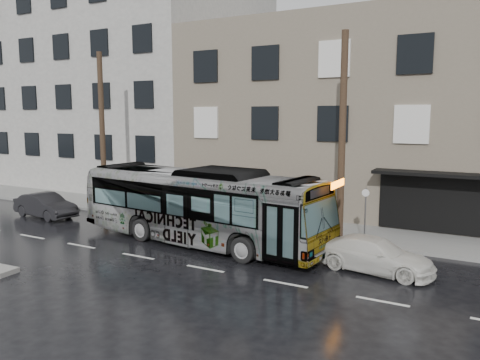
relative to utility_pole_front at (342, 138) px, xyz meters
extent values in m
plane|color=black|center=(-6.50, -3.30, -4.65)|extent=(120.00, 120.00, 0.00)
cube|color=gray|center=(-6.50, 1.60, -4.58)|extent=(90.00, 3.60, 0.15)
cube|color=#786D5C|center=(-1.50, 9.40, 0.85)|extent=(20.00, 12.00, 11.00)
cube|color=#BCB9B1|center=(-24.50, 10.90, 3.35)|extent=(26.00, 15.00, 16.00)
cylinder|color=#423121|center=(0.00, 0.00, 0.00)|extent=(0.30, 0.30, 9.00)
cylinder|color=#423121|center=(-14.00, 0.00, 0.00)|extent=(0.30, 0.30, 9.00)
cylinder|color=slate|center=(1.10, 0.00, -3.30)|extent=(0.06, 0.06, 2.40)
imported|color=#B2B2B2|center=(-5.43, -2.94, -2.97)|extent=(12.30, 4.10, 3.36)
imported|color=silver|center=(2.23, -3.09, -4.04)|extent=(4.42, 2.26, 1.23)
imported|color=black|center=(-15.87, -2.63, -3.98)|extent=(4.18, 1.80, 1.34)
camera|label=1|loc=(5.80, -19.77, 0.96)|focal=35.00mm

